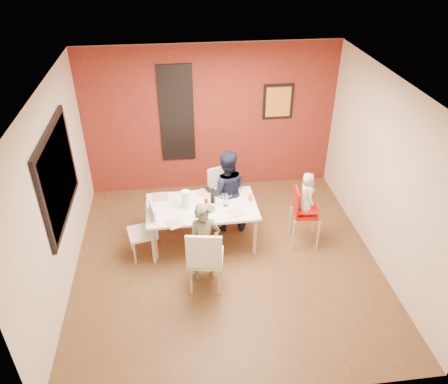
{
  "coord_description": "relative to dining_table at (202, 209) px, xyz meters",
  "views": [
    {
      "loc": [
        -0.65,
        -5.0,
        4.44
      ],
      "look_at": [
        0.0,
        0.3,
        1.05
      ],
      "focal_mm": 35.0,
      "sensor_mm": 36.0,
      "label": 1
    }
  ],
  "objects": [
    {
      "name": "condiment_green",
      "position": [
        0.17,
        0.08,
        0.12
      ],
      "size": [
        0.03,
        0.03,
        0.12
      ],
      "primitive_type": "cylinder",
      "color": "#2E6722",
      "rests_on": "dining_table"
    },
    {
      "name": "art_print_frame",
      "position": [
        1.52,
        1.71,
        1.01
      ],
      "size": [
        0.54,
        0.03,
        0.64
      ],
      "primitive_type": "cube",
      "color": "black",
      "rests_on": "wall_back"
    },
    {
      "name": "ground",
      "position": [
        0.32,
        -0.5,
        -0.64
      ],
      "size": [
        4.5,
        4.5,
        0.0
      ],
      "primitive_type": "plane",
      "color": "brown",
      "rests_on": "ground"
    },
    {
      "name": "plate_near_left",
      "position": [
        -0.41,
        -0.41,
        0.07
      ],
      "size": [
        0.3,
        0.3,
        0.01
      ],
      "primitive_type": "cube",
      "rotation": [
        0.0,
        0.0,
        0.42
      ],
      "color": "white",
      "rests_on": "dining_table"
    },
    {
      "name": "salad_bowl_b",
      "position": [
        0.39,
        0.23,
        0.09
      ],
      "size": [
        0.29,
        0.29,
        0.05
      ],
      "primitive_type": "imported",
      "rotation": [
        0.0,
        0.0,
        -0.42
      ],
      "color": "white",
      "rests_on": "dining_table"
    },
    {
      "name": "glassblock_surround",
      "position": [
        -0.28,
        1.71,
        0.86
      ],
      "size": [
        0.6,
        0.03,
        1.76
      ],
      "primitive_type": "cube",
      "color": "black",
      "rests_on": "wall_back"
    },
    {
      "name": "child_far",
      "position": [
        0.43,
        0.37,
        0.07
      ],
      "size": [
        0.72,
        0.58,
        1.4
      ],
      "primitive_type": "imported",
      "rotation": [
        0.0,
        0.0,
        3.08
      ],
      "color": "black",
      "rests_on": "ground"
    },
    {
      "name": "high_chair",
      "position": [
        1.55,
        -0.17,
        -0.05
      ],
      "size": [
        0.45,
        0.45,
        0.98
      ],
      "rotation": [
        0.0,
        0.0,
        1.46
      ],
      "color": "red",
      "rests_on": "ground"
    },
    {
      "name": "wine_glass_a",
      "position": [
        -0.07,
        -0.27,
        0.16
      ],
      "size": [
        0.07,
        0.07,
        0.19
      ],
      "primitive_type": "cylinder",
      "color": "silver",
      "rests_on": "dining_table"
    },
    {
      "name": "art_print_canvas",
      "position": [
        1.52,
        1.7,
        1.01
      ],
      "size": [
        0.44,
        0.01,
        0.54
      ],
      "primitive_type": "cube",
      "color": "gold",
      "rests_on": "wall_back"
    },
    {
      "name": "sippy_cup",
      "position": [
        0.76,
        0.05,
        0.12
      ],
      "size": [
        0.07,
        0.07,
        0.11
      ],
      "primitive_type": "cylinder",
      "color": "orange",
      "rests_on": "dining_table"
    },
    {
      "name": "brick_accent_wall",
      "position": [
        0.32,
        1.73,
        0.71
      ],
      "size": [
        4.5,
        0.02,
        2.7
      ],
      "primitive_type": "cube",
      "color": "maroon",
      "rests_on": "ground"
    },
    {
      "name": "wine_glass_b",
      "position": [
        0.36,
        -0.03,
        0.17
      ],
      "size": [
        0.07,
        0.07,
        0.21
      ],
      "primitive_type": "cylinder",
      "color": "silver",
      "rests_on": "dining_table"
    },
    {
      "name": "child_near",
      "position": [
        -0.03,
        -0.79,
        -0.03
      ],
      "size": [
        0.47,
        0.33,
        1.22
      ],
      "primitive_type": "imported",
      "rotation": [
        0.0,
        0.0,
        0.1
      ],
      "color": "brown",
      "rests_on": "ground"
    },
    {
      "name": "wall_left",
      "position": [
        -1.93,
        -0.5,
        0.71
      ],
      "size": [
        0.02,
        4.5,
        2.7
      ],
      "primitive_type": "cube",
      "color": "beige",
      "rests_on": "ground"
    },
    {
      "name": "plate_far_mid",
      "position": [
        0.08,
        0.36,
        0.07
      ],
      "size": [
        0.27,
        0.27,
        0.01
      ],
      "primitive_type": "cube",
      "rotation": [
        0.0,
        0.0,
        -0.37
      ],
      "color": "white",
      "rests_on": "dining_table"
    },
    {
      "name": "wine_bottle",
      "position": [
        0.17,
        0.02,
        0.2
      ],
      "size": [
        0.07,
        0.07,
        0.27
      ],
      "primitive_type": "cylinder",
      "color": "black",
      "rests_on": "dining_table"
    },
    {
      "name": "toddler",
      "position": [
        1.57,
        -0.18,
        0.28
      ],
      "size": [
        0.26,
        0.36,
        0.68
      ],
      "primitive_type": "imported",
      "rotation": [
        0.0,
        0.0,
        1.71
      ],
      "color": "beige",
      "rests_on": "high_chair"
    },
    {
      "name": "condiment_brown",
      "position": [
        0.08,
        0.0,
        0.13
      ],
      "size": [
        0.03,
        0.03,
        0.13
      ],
      "primitive_type": "cylinder",
      "color": "brown",
      "rests_on": "dining_table"
    },
    {
      "name": "plate_far_left",
      "position": [
        -0.63,
        0.33,
        0.07
      ],
      "size": [
        0.24,
        0.24,
        0.01
      ],
      "primitive_type": "cube",
      "rotation": [
        0.0,
        0.0,
        -0.0
      ],
      "color": "white",
      "rests_on": "dining_table"
    },
    {
      "name": "chair_left",
      "position": [
        -0.84,
        -0.18,
        -0.14
      ],
      "size": [
        0.49,
        0.49,
        0.88
      ],
      "rotation": [
        0.0,
        0.0,
        4.92
      ],
      "color": "white",
      "rests_on": "ground"
    },
    {
      "name": "wall_right",
      "position": [
        2.57,
        -0.5,
        0.71
      ],
      "size": [
        0.02,
        4.5,
        2.7
      ],
      "primitive_type": "cube",
      "color": "beige",
      "rests_on": "ground"
    },
    {
      "name": "wall_front",
      "position": [
        0.32,
        -2.75,
        0.71
      ],
      "size": [
        4.5,
        0.02,
        2.7
      ],
      "primitive_type": "cube",
      "color": "beige",
      "rests_on": "ground"
    },
    {
      "name": "picture_window_frame",
      "position": [
        -1.9,
        -0.3,
        0.91
      ],
      "size": [
        0.05,
        1.7,
        1.3
      ],
      "primitive_type": "cube",
      "color": "black",
      "rests_on": "wall_left"
    },
    {
      "name": "dining_table",
      "position": [
        0.0,
        0.0,
        0.0
      ],
      "size": [
        1.69,
        0.96,
        0.7
      ],
      "rotation": [
        0.0,
        0.0,
        0.02
      ],
      "color": "white",
      "rests_on": "ground"
    },
    {
      "name": "glassblock_strip",
      "position": [
        -0.28,
        1.72,
        0.86
      ],
      "size": [
        0.55,
        0.03,
        1.7
      ],
      "primitive_type": "cube",
      "color": "silver",
      "rests_on": "wall_back"
    },
    {
      "name": "chair_far",
      "position": [
        0.4,
        0.61,
        -0.1
      ],
      "size": [
        0.56,
        0.56,
        0.95
      ],
      "rotation": [
        0.0,
        0.0,
        0.34
      ],
      "color": "white",
      "rests_on": "ground"
    },
    {
      "name": "ceiling",
      "position": [
        0.32,
        -0.5,
        2.06
      ],
      "size": [
        4.5,
        4.5,
        0.02
      ],
      "primitive_type": "cube",
      "color": "white",
      "rests_on": "wall_back"
    },
    {
      "name": "condiment_red",
      "position": [
        0.06,
        -0.01,
        0.13
      ],
      "size": [
        0.03,
        0.03,
        0.13
      ],
      "primitive_type": "cylinder",
      "color": "red",
      "rests_on": "dining_table"
    },
    {
      "name": "paper_towel_roll",
      "position": [
        -0.24,
        -0.01,
        0.21
      ],
      "size": [
        0.13,
        0.13,
        0.29
      ],
      "primitive_type": "cylinder",
      "color": "white",
      "rests_on": "dining_table"
    },
    {
      "name": "plate_near_right",
      "position": [
        0.49,
        -0.25,
        0.07
      ],
      "size": [
        0.26,
        0.26,
        0.01
      ],
      "primitive_type": "cube",
      "rotation": [
        0.0,
        0.0,
        0.34
      ],
      "color": "white",
      "rests_on": "dining_table"
    },
    {
      "name": "salad_bowl_a",
      "position": [
        0.11,
        -0.11,
        0.09
      ],
      "size": [
        0.26,
        0.26,
        0.05
      ],
      "primitive_type": "imported",
      "rotation": [
        0.0,
        0.0,
        -0.35
      ],
      "color": "silver",
      "rests_on": "dining_table"
    },
    {
      "name": "picture_window_pane",
      "position": [
        -1.89,
        -0.3,
        0.91
      ],
      "size": [
        0.02,
        1.55,
        1.15
      ],
      "primitive_type": "cube",
      "color": "black",
      "rests_on": "wall_left"
    },
    {
      "name": "chair_near",
      "position": [
        -0.04,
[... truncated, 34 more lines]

